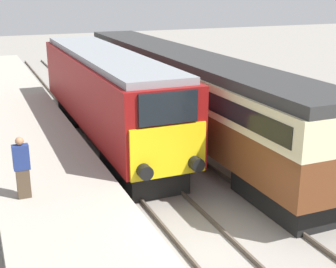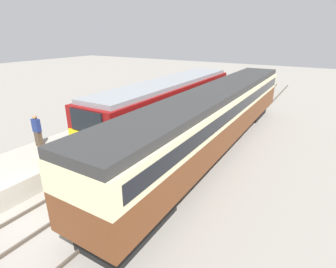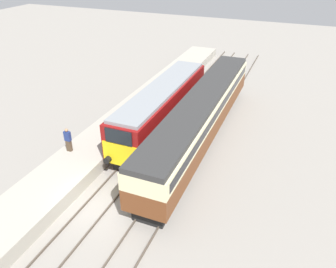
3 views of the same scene
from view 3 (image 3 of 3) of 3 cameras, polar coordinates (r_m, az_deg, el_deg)
ground_plane at (r=20.48m, az=-12.36°, el=-12.34°), size 120.00×120.00×0.00m
platform_left at (r=27.14m, az=-9.13°, el=0.78°), size 3.50×50.00×0.95m
rails_near_track at (r=23.72m, az=-5.80°, el=-4.84°), size 1.51×60.00×0.14m
rails_far_track at (r=22.56m, az=1.94°, el=-6.73°), size 1.50×60.00×0.14m
locomotive at (r=26.62m, az=-0.99°, el=4.76°), size 2.70×14.39×3.95m
passenger_carriage at (r=25.40m, az=5.95°, el=3.65°), size 2.75×20.94×3.84m
person_on_platform at (r=23.77m, az=-17.01°, el=-0.98°), size 0.44×0.26×1.77m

